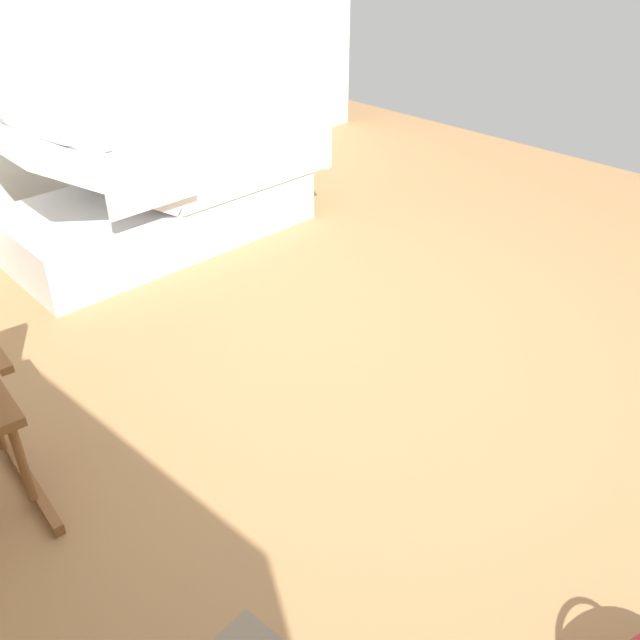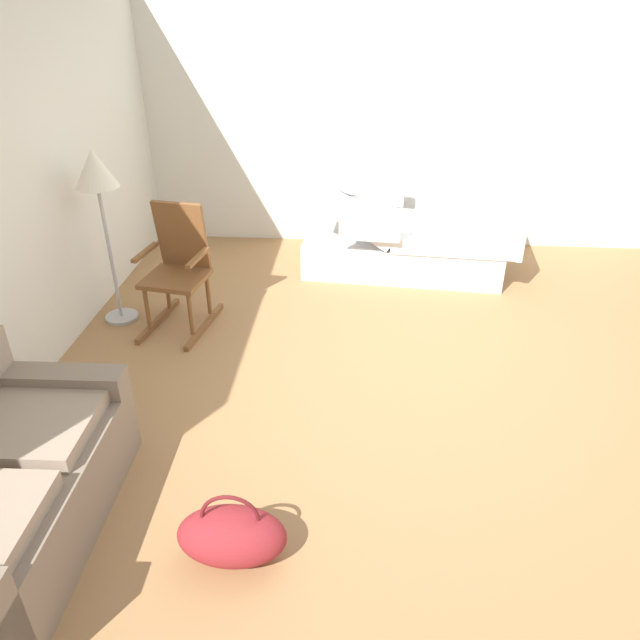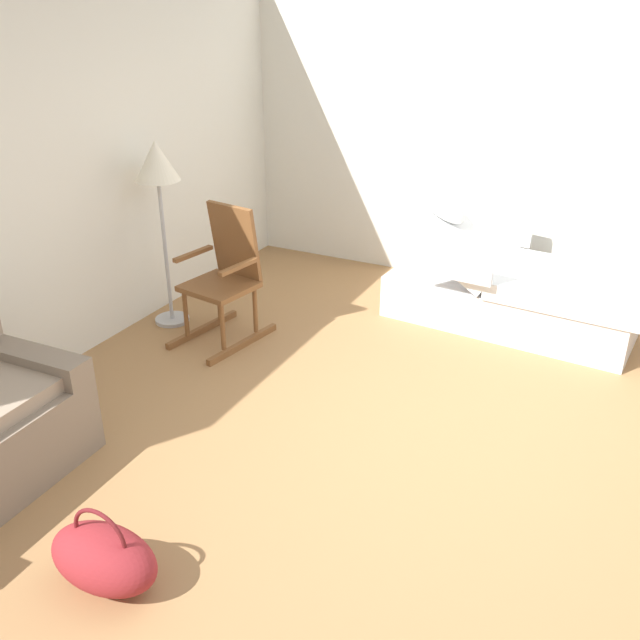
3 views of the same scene
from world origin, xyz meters
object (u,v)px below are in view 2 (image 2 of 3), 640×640
at_px(hospital_bed, 403,241).
at_px(duffel_bag, 232,535).
at_px(floor_lamp, 97,181).
at_px(rocking_chair, 179,269).

relative_size(hospital_bed, duffel_bag, 3.79).
distance_m(hospital_bed, floor_lamp, 2.94).
relative_size(rocking_chair, duffel_bag, 1.87).
distance_m(hospital_bed, duffel_bag, 3.78).
bearing_deg(hospital_bed, floor_lamp, 116.32).
xyz_separation_m(hospital_bed, rocking_chair, (-1.25, 1.93, 0.19)).
bearing_deg(floor_lamp, hospital_bed, -63.68).
xyz_separation_m(rocking_chair, duffel_bag, (-2.39, -0.91, -0.35)).
bearing_deg(rocking_chair, hospital_bed, -57.01).
height_order(hospital_bed, rocking_chair, hospital_bed).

